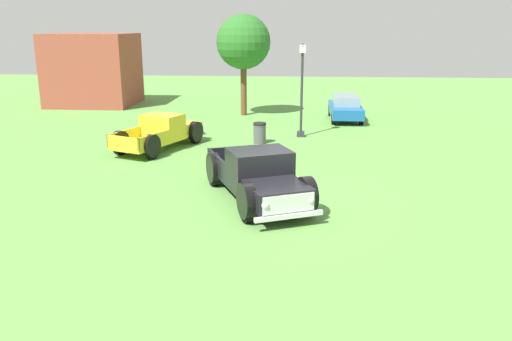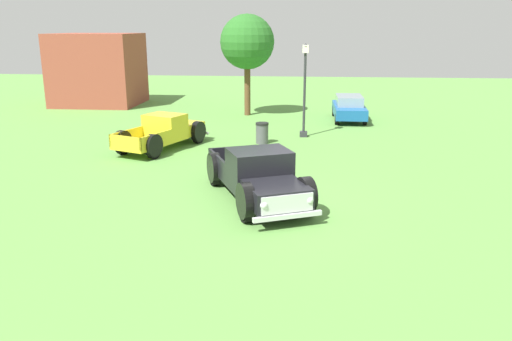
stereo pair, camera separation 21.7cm
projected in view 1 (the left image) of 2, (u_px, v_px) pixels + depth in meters
ground_plane at (272, 202)px, 15.72m from camera, size 80.00×80.00×0.00m
pickup_truck_foreground at (260, 178)px, 15.47m from camera, size 3.81×5.59×1.62m
pickup_truck_behind_left at (164, 132)px, 22.54m from camera, size 3.38×5.09×1.47m
sedan_distant_a at (345, 107)px, 29.12m from camera, size 1.69×4.12×1.37m
lamp_post_near at (302, 89)px, 24.32m from camera, size 0.36×0.36×4.39m
trash_can at (260, 133)px, 23.39m from camera, size 0.59×0.59×0.95m
oak_tree_east at (243, 42)px, 29.78m from camera, size 3.15×3.15×5.84m
brick_pavilion at (93, 70)px, 34.39m from camera, size 5.35×4.81×4.68m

